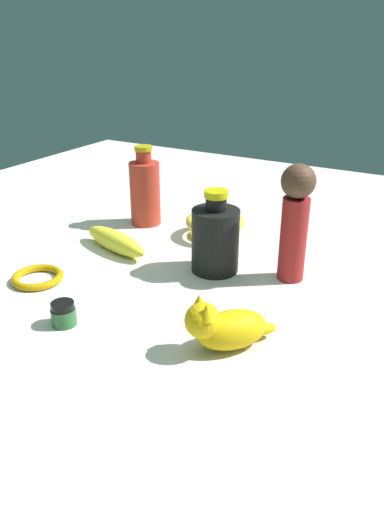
% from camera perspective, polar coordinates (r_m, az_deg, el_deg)
% --- Properties ---
extents(ground, '(2.00, 2.00, 0.00)m').
position_cam_1_polar(ground, '(0.95, 0.00, -3.73)').
color(ground, silver).
extents(person_figure_adult, '(0.07, 0.07, 0.23)m').
position_cam_1_polar(person_figure_adult, '(0.96, 11.65, 4.24)').
color(person_figure_adult, '#A32020').
rests_on(person_figure_adult, ground).
extents(nail_polish_jar, '(0.04, 0.04, 0.04)m').
position_cam_1_polar(nail_polish_jar, '(0.86, -14.42, -6.37)').
color(nail_polish_jar, '#2A5E31').
rests_on(nail_polish_jar, ground).
extents(bangle, '(0.10, 0.10, 0.01)m').
position_cam_1_polar(bangle, '(1.02, -17.18, -2.33)').
color(bangle, '#C18D09').
rests_on(bangle, ground).
extents(cat_figurine, '(0.12, 0.13, 0.09)m').
position_cam_1_polar(cat_figurine, '(0.77, 3.71, -8.00)').
color(cat_figurine, '#E0AE0C').
rests_on(cat_figurine, ground).
extents(bowl, '(0.14, 0.14, 0.05)m').
position_cam_1_polar(bowl, '(1.17, 2.62, 3.56)').
color(bowl, '#BEA906').
rests_on(bowl, ground).
extents(bottle_short, '(0.09, 0.09, 0.17)m').
position_cam_1_polar(bottle_short, '(0.99, 2.58, 2.04)').
color(bottle_short, black).
rests_on(bottle_short, ground).
extents(bottle_tall, '(0.07, 0.07, 0.19)m').
position_cam_1_polar(bottle_tall, '(1.24, -5.38, 7.37)').
color(bottle_tall, '#AF3023').
rests_on(bottle_tall, ground).
extents(banana, '(0.20, 0.10, 0.05)m').
position_cam_1_polar(banana, '(1.11, -8.71, 1.69)').
color(banana, yellow).
rests_on(banana, ground).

